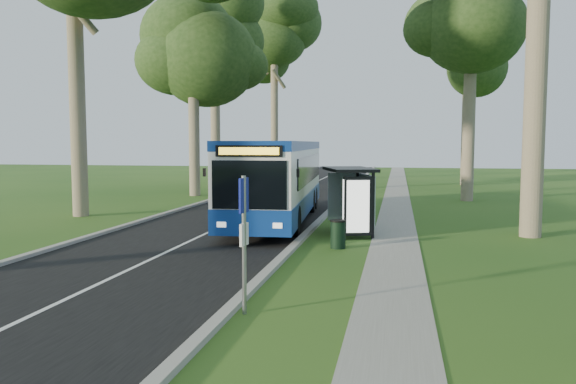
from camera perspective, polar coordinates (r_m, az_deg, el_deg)
name	(u,v)px	position (r m, az deg, el deg)	size (l,w,h in m)	color
ground	(277,265)	(14.76, -1.13, -7.43)	(120.00, 120.00, 0.00)	#28531A
road	(248,214)	(25.16, -4.08, -2.24)	(7.00, 100.00, 0.02)	black
kerb_east	(326,215)	(24.48, 3.86, -2.32)	(0.25, 100.00, 0.12)	#9E9B93
kerb_west	(174,211)	(26.29, -11.47, -1.91)	(0.25, 100.00, 0.12)	#9E9B93
centre_line	(248,214)	(25.16, -4.08, -2.21)	(0.12, 100.00, 0.01)	white
footpath	(396,218)	(24.29, 10.90, -2.58)	(1.50, 100.00, 0.02)	gray
bus	(278,180)	(22.84, -1.05, 1.24)	(3.42, 12.37, 3.24)	white
bus_stop_sign	(244,229)	(10.36, -4.50, -3.72)	(0.11, 0.36, 2.58)	gray
bus_shelter	(352,188)	(19.33, 6.56, 0.36)	(2.20, 3.01, 2.31)	black
litter_bin	(338,234)	(17.04, 5.10, -4.27)	(0.49, 0.49, 0.86)	black
car_white	(232,177)	(41.50, -5.73, 1.51)	(1.57, 3.91, 1.33)	white
car_silver	(236,175)	(41.59, -5.27, 1.72)	(1.71, 4.92, 1.62)	#B2B4BA
tree_west_c	(193,23)	(35.00, -9.68, 16.56)	(5.20, 5.20, 13.80)	#7A6B56
tree_west_d	(214,7)	(45.58, -7.52, 18.16)	(5.20, 5.20, 18.39)	#7A6B56
tree_west_e	(274,50)	(54.05, -1.40, 14.22)	(5.20, 5.20, 15.98)	#7A6B56
tree_east_d	(468,45)	(44.95, 17.84, 14.06)	(5.20, 5.20, 14.07)	#7A6B56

